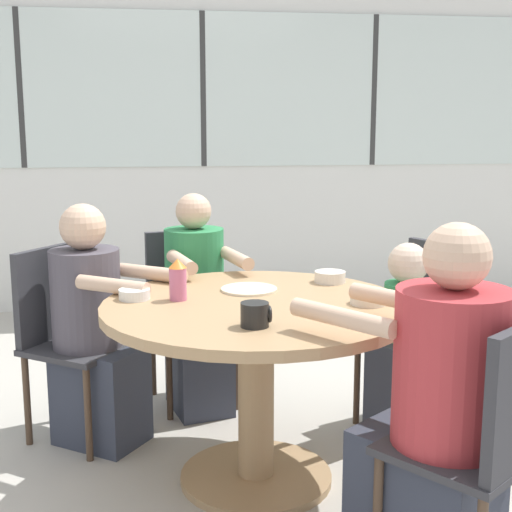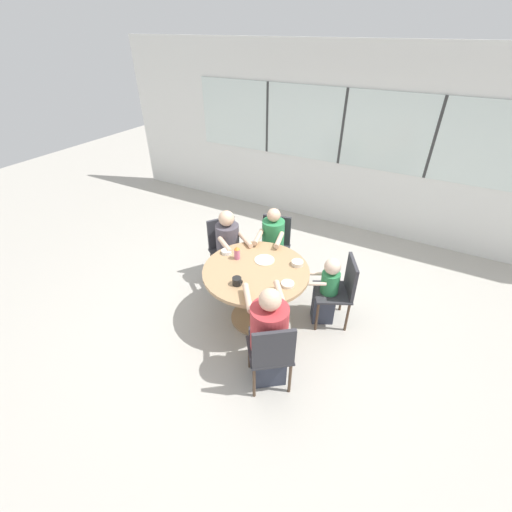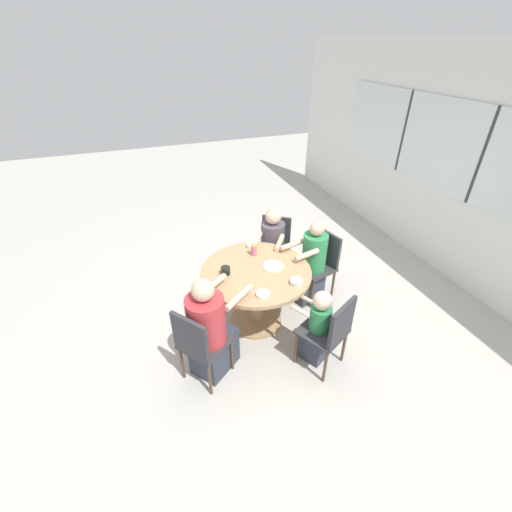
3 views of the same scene
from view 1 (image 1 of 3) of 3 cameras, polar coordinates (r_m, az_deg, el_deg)
name	(u,v)px [view 1 (image 1 of 3)]	position (r m, az deg, el deg)	size (l,w,h in m)	color
ground_plane	(256,480)	(2.97, 0.00, -17.45)	(16.00, 16.00, 0.00)	#B2ADA3
wall_back_with_windows	(203,120)	(5.42, -4.26, 10.81)	(8.40, 0.08, 2.80)	silver
dining_table	(256,347)	(2.76, 0.00, -7.28)	(1.18, 1.18, 0.73)	tan
chair_for_woman_green_shirt	(489,433)	(2.24, 18.15, -13.32)	(0.56, 0.56, 0.86)	#333338
chair_for_man_blue_shirt	(188,300)	(3.65, -5.49, -3.56)	(0.48, 0.48, 0.86)	#333338
chair_for_man_teal_shirt	(64,326)	(3.30, -15.10, -5.41)	(0.56, 0.56, 0.86)	#333338
chair_for_toddler	(426,319)	(3.39, 13.44, -4.90)	(0.54, 0.54, 0.86)	#333338
person_woman_green_shirt	(437,421)	(2.32, 14.30, -12.68)	(0.65, 0.71, 1.12)	#333847
person_man_blue_shirt	(197,314)	(3.50, -4.74, -4.62)	(0.40, 0.57, 1.07)	#333847
person_man_teal_shirt	(94,337)	(3.20, -12.84, -6.36)	(0.62, 0.56, 1.06)	#333847
person_toddler	(401,343)	(3.30, 11.55, -6.87)	(0.42, 0.35, 0.88)	#333847
coffee_mug	(255,315)	(2.39, -0.05, -4.71)	(0.10, 0.10, 0.08)	black
sippy_cup	(178,279)	(2.74, -6.27, -1.84)	(0.07, 0.07, 0.16)	#CC668C
bowl_white_shallow	(368,300)	(2.71, 8.97, -3.51)	(0.14, 0.14, 0.03)	silver
bowl_cereal	(330,277)	(3.06, 5.94, -1.67)	(0.13, 0.13, 0.05)	silver
bowl_fruit	(134,294)	(2.79, -9.70, -3.03)	(0.12, 0.12, 0.04)	white
plate_tortillas	(248,289)	(2.90, -0.65, -2.68)	(0.23, 0.23, 0.01)	beige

